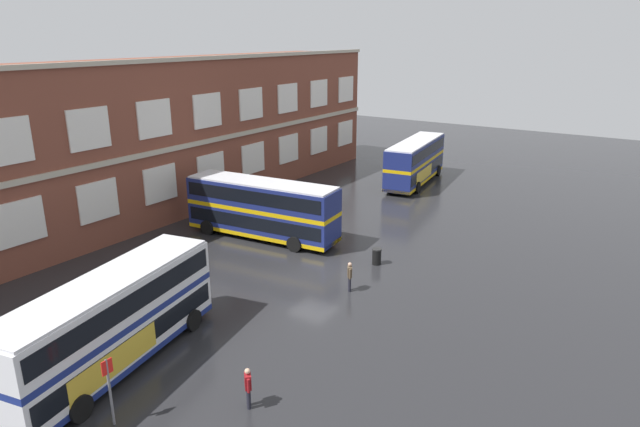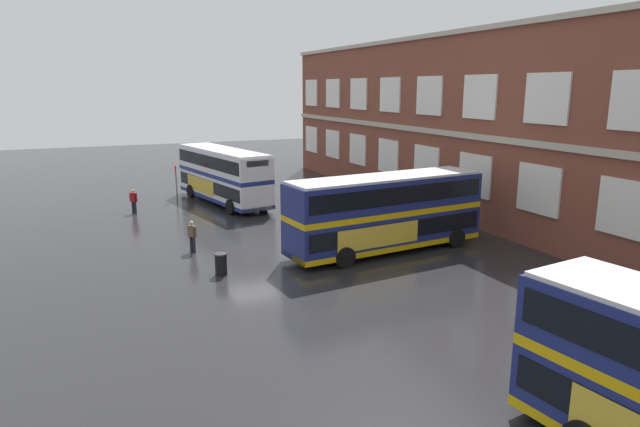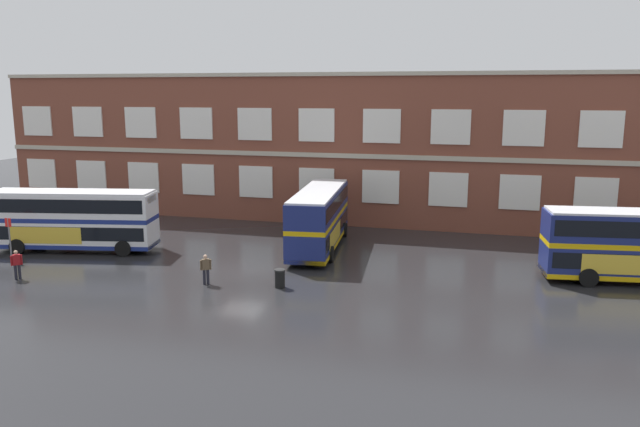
# 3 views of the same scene
# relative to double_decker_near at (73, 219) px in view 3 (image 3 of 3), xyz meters

# --- Properties ---
(ground_plane) EXTENTS (120.00, 120.00, 0.00)m
(ground_plane) POSITION_rel_double_decker_near_xyz_m (12.73, 0.42, -2.15)
(ground_plane) COLOR #232326
(brick_terminal_building) EXTENTS (56.90, 8.19, 12.04)m
(brick_terminal_building) POSITION_rel_double_decker_near_xyz_m (13.55, 16.40, 3.73)
(brick_terminal_building) COLOR brown
(brick_terminal_building) RESTS_ON ground
(double_decker_near) EXTENTS (11.29, 4.69, 4.07)m
(double_decker_near) POSITION_rel_double_decker_near_xyz_m (0.00, 0.00, 0.00)
(double_decker_near) COLOR silver
(double_decker_near) RESTS_ON ground
(double_decker_middle) EXTENTS (3.72, 11.21, 4.07)m
(double_decker_middle) POSITION_rel_double_decker_near_xyz_m (15.84, 4.82, 0.00)
(double_decker_middle) COLOR navy
(double_decker_middle) RESTS_ON ground
(waiting_passenger) EXTENTS (0.59, 0.44, 1.70)m
(waiting_passenger) POSITION_rel_double_decker_near_xyz_m (11.88, -4.60, -1.22)
(waiting_passenger) COLOR black
(waiting_passenger) RESTS_ON ground
(second_passenger) EXTENTS (0.52, 0.53, 1.70)m
(second_passenger) POSITION_rel_double_decker_near_xyz_m (1.04, -6.56, -1.22)
(second_passenger) COLOR black
(second_passenger) RESTS_ON ground
(bus_stand_flag) EXTENTS (0.44, 0.10, 2.70)m
(bus_stand_flag) POSITION_rel_double_decker_near_xyz_m (-2.45, -3.08, -0.51)
(bus_stand_flag) COLOR slate
(bus_stand_flag) RESTS_ON ground
(station_litter_bin) EXTENTS (0.60, 0.60, 1.03)m
(station_litter_bin) POSITION_rel_double_decker_near_xyz_m (16.05, -4.08, -1.63)
(station_litter_bin) COLOR black
(station_litter_bin) RESTS_ON ground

